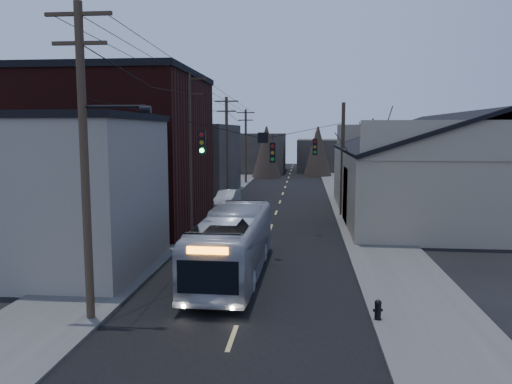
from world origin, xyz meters
TOP-DOWN VIEW (x-y plane):
  - ground at (0.00, 0.00)m, footprint 160.00×160.00m
  - road_surface at (0.00, 30.00)m, footprint 9.00×110.00m
  - sidewalk_left at (-6.50, 30.00)m, footprint 4.00×110.00m
  - sidewalk_right at (6.50, 30.00)m, footprint 4.00×110.00m
  - building_clapboard at (-9.00, 9.00)m, footprint 8.00×8.00m
  - building_brick at (-10.00, 20.00)m, footprint 10.00×12.00m
  - building_left_far at (-9.50, 36.00)m, footprint 9.00×14.00m
  - warehouse at (13.00, 25.00)m, footprint 16.16×20.60m
  - building_far_left at (-6.00, 65.00)m, footprint 10.00×12.00m
  - building_far_right at (7.00, 70.00)m, footprint 12.00×14.00m
  - bare_tree at (6.50, 20.00)m, footprint 0.40×0.40m
  - utility_lines at (-3.11, 24.14)m, footprint 11.24×45.28m
  - bus at (-0.93, 8.59)m, footprint 2.66×10.55m
  - parked_car at (-4.30, 28.69)m, footprint 1.83×4.46m
  - fire_hydrant at (4.70, 3.77)m, footprint 0.33×0.23m

SIDE VIEW (x-z plane):
  - ground at x=0.00m, z-range 0.00..0.00m
  - road_surface at x=0.00m, z-range 0.00..0.02m
  - sidewalk_left at x=-6.50m, z-range 0.00..0.12m
  - sidewalk_right at x=6.50m, z-range 0.00..0.12m
  - fire_hydrant at x=4.70m, z-range 0.14..0.82m
  - parked_car at x=-4.30m, z-range 0.00..1.44m
  - bus at x=-0.93m, z-range 0.00..2.93m
  - building_far_right at x=7.00m, z-range 0.00..5.00m
  - warehouse at x=13.00m, z-range -1.17..6.56m
  - building_far_left at x=-6.00m, z-range 0.00..6.00m
  - building_clapboard at x=-9.00m, z-range 0.00..7.00m
  - building_left_far at x=-9.50m, z-range 0.00..7.00m
  - bare_tree at x=6.50m, z-range 0.00..7.20m
  - utility_lines at x=-3.11m, z-range -0.30..10.20m
  - building_brick at x=-10.00m, z-range 0.00..10.00m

